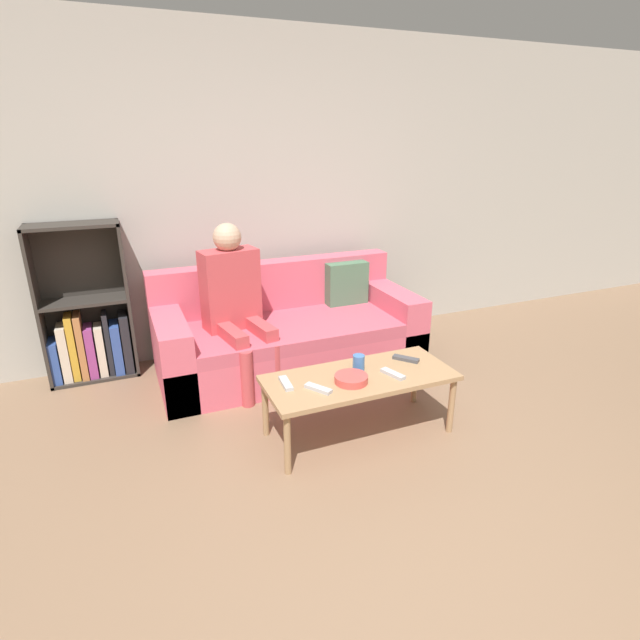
% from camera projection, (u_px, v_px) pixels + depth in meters
% --- Properties ---
extents(ground_plane, '(22.00, 22.00, 0.00)m').
position_uv_depth(ground_plane, '(428.00, 567.00, 2.20)').
color(ground_plane, '#84664C').
extents(wall_back, '(12.00, 0.06, 2.60)m').
position_uv_depth(wall_back, '(249.00, 197.00, 4.12)').
color(wall_back, '#B7B2A8').
rests_on(wall_back, ground_plane).
extents(couch, '(2.04, 0.90, 0.81)m').
position_uv_depth(couch, '(289.00, 335.00, 4.02)').
color(couch, '#DB5B70').
rests_on(couch, ground_plane).
extents(bookshelf, '(0.63, 0.28, 1.20)m').
position_uv_depth(bookshelf, '(89.00, 325.00, 3.80)').
color(bookshelf, '#332D28').
rests_on(bookshelf, ground_plane).
extents(coffee_table, '(1.17, 0.50, 0.41)m').
position_uv_depth(coffee_table, '(360.00, 381.00, 3.06)').
color(coffee_table, '#A87F56').
rests_on(coffee_table, ground_plane).
extents(person_adult, '(0.47, 0.67, 1.20)m').
position_uv_depth(person_adult, '(234.00, 295.00, 3.65)').
color(person_adult, '#C6474C').
rests_on(person_adult, ground_plane).
extents(cup_near, '(0.07, 0.07, 0.10)m').
position_uv_depth(cup_near, '(359.00, 363.00, 3.10)').
color(cup_near, '#3D70B2').
rests_on(cup_near, coffee_table).
extents(tv_remote_0, '(0.13, 0.17, 0.02)m').
position_uv_depth(tv_remote_0, '(318.00, 389.00, 2.87)').
color(tv_remote_0, '#B7B7BC').
rests_on(tv_remote_0, coffee_table).
extents(tv_remote_1, '(0.10, 0.18, 0.02)m').
position_uv_depth(tv_remote_1, '(393.00, 374.00, 3.05)').
color(tv_remote_1, '#B7B7BC').
rests_on(tv_remote_1, coffee_table).
extents(tv_remote_2, '(0.06, 0.17, 0.02)m').
position_uv_depth(tv_remote_2, '(286.00, 383.00, 2.93)').
color(tv_remote_2, '#B7B7BC').
rests_on(tv_remote_2, coffee_table).
extents(tv_remote_3, '(0.15, 0.16, 0.02)m').
position_uv_depth(tv_remote_3, '(406.00, 359.00, 3.25)').
color(tv_remote_3, '#47474C').
rests_on(tv_remote_3, coffee_table).
extents(snack_bowl, '(0.20, 0.20, 0.05)m').
position_uv_depth(snack_bowl, '(351.00, 379.00, 2.96)').
color(snack_bowl, '#DB4C47').
rests_on(snack_bowl, coffee_table).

